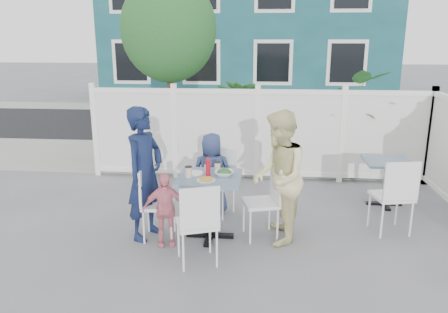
# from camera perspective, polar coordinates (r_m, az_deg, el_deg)

# --- Properties ---
(ground) EXTENTS (80.00, 80.00, 0.00)m
(ground) POSITION_cam_1_polar(r_m,az_deg,el_deg) (5.61, 2.69, -10.54)
(ground) COLOR slate
(near_sidewalk) EXTENTS (24.00, 2.60, 0.01)m
(near_sidewalk) POSITION_cam_1_polar(r_m,az_deg,el_deg) (9.18, 3.77, -0.20)
(near_sidewalk) COLOR gray
(near_sidewalk) RESTS_ON ground
(street) EXTENTS (24.00, 5.00, 0.01)m
(street) POSITION_cam_1_polar(r_m,az_deg,el_deg) (12.78, 4.23, 4.16)
(street) COLOR black
(street) RESTS_ON ground
(far_sidewalk) EXTENTS (24.00, 1.60, 0.01)m
(far_sidewalk) POSITION_cam_1_polar(r_m,az_deg,el_deg) (15.84, 4.45, 6.29)
(far_sidewalk) COLOR gray
(far_sidewalk) RESTS_ON ground
(building) EXTENTS (11.00, 6.00, 6.00)m
(building) POSITION_cam_1_polar(r_m,az_deg,el_deg) (19.07, 3.24, 16.84)
(building) COLOR #15484E
(building) RESTS_ON ground
(fence_back) EXTENTS (5.86, 0.08, 1.60)m
(fence_back) POSITION_cam_1_polar(r_m,az_deg,el_deg) (7.63, 4.34, 2.65)
(fence_back) COLOR white
(fence_back) RESTS_ON ground
(tree) EXTENTS (1.80, 1.62, 3.59)m
(tree) POSITION_cam_1_polar(r_m,az_deg,el_deg) (8.54, -7.25, 16.12)
(tree) COLOR #382316
(tree) RESTS_ON ground
(utility_cabinet) EXTENTS (0.69, 0.50, 1.24)m
(utility_cabinet) POSITION_cam_1_polar(r_m,az_deg,el_deg) (9.69, -12.72, 4.02)
(utility_cabinet) COLOR gold
(utility_cabinet) RESTS_ON ground
(potted_shrub_a) EXTENTS (1.18, 1.18, 1.70)m
(potted_shrub_a) POSITION_cam_1_polar(r_m,az_deg,el_deg) (8.31, 2.46, 4.17)
(potted_shrub_a) COLOR #195026
(potted_shrub_a) RESTS_ON ground
(potted_shrub_b) EXTENTS (1.94, 2.07, 1.85)m
(potted_shrub_b) POSITION_cam_1_polar(r_m,az_deg,el_deg) (8.34, 16.01, 4.16)
(potted_shrub_b) COLOR #195026
(potted_shrub_b) RESTS_ON ground
(main_table) EXTENTS (0.77, 0.77, 0.80)m
(main_table) POSITION_cam_1_polar(r_m,az_deg,el_deg) (5.39, -1.87, -4.43)
(main_table) COLOR #405C78
(main_table) RESTS_ON ground
(spare_table) EXTENTS (0.66, 0.66, 0.69)m
(spare_table) POSITION_cam_1_polar(r_m,az_deg,el_deg) (6.90, 20.52, -1.76)
(spare_table) COLOR #405C78
(spare_table) RESTS_ON ground
(chair_left) EXTENTS (0.43, 0.45, 0.91)m
(chair_left) POSITION_cam_1_polar(r_m,az_deg,el_deg) (5.48, -9.37, -5.36)
(chair_left) COLOR white
(chair_left) RESTS_ON ground
(chair_right) EXTENTS (0.50, 0.52, 0.93)m
(chair_right) POSITION_cam_1_polar(r_m,az_deg,el_deg) (5.46, 5.64, -5.14)
(chair_right) COLOR white
(chair_right) RESTS_ON ground
(chair_back) EXTENTS (0.54, 0.54, 0.93)m
(chair_back) POSITION_cam_1_polar(r_m,az_deg,el_deg) (6.20, -0.61, -2.58)
(chair_back) COLOR white
(chair_back) RESTS_ON ground
(chair_near) EXTENTS (0.54, 0.53, 0.95)m
(chair_near) POSITION_cam_1_polar(r_m,az_deg,el_deg) (4.75, -3.40, -8.16)
(chair_near) COLOR white
(chair_near) RESTS_ON ground
(chair_spare) EXTENTS (0.53, 0.52, 0.99)m
(chair_spare) POSITION_cam_1_polar(r_m,az_deg,el_deg) (5.88, 21.50, -4.29)
(chair_spare) COLOR white
(chair_spare) RESTS_ON ground
(man) EXTENTS (0.59, 0.71, 1.66)m
(man) POSITION_cam_1_polar(r_m,az_deg,el_deg) (5.43, -10.30, -2.22)
(man) COLOR #111B3C
(man) RESTS_ON ground
(woman) EXTENTS (0.63, 0.80, 1.63)m
(woman) POSITION_cam_1_polar(r_m,az_deg,el_deg) (5.28, 7.13, -2.76)
(woman) COLOR #D6C84D
(woman) RESTS_ON ground
(boy) EXTENTS (0.61, 0.43, 1.17)m
(boy) POSITION_cam_1_polar(r_m,az_deg,el_deg) (6.16, -1.58, -2.27)
(boy) COLOR navy
(boy) RESTS_ON ground
(toddler) EXTENTS (0.57, 0.34, 0.90)m
(toddler) POSITION_cam_1_polar(r_m,az_deg,el_deg) (5.31, -7.76, -6.87)
(toddler) COLOR pink
(toddler) RESTS_ON ground
(plate_main) EXTENTS (0.22, 0.22, 0.01)m
(plate_main) POSITION_cam_1_polar(r_m,az_deg,el_deg) (5.16, -2.36, -3.13)
(plate_main) COLOR white
(plate_main) RESTS_ON main_table
(plate_side) EXTENTS (0.22, 0.22, 0.01)m
(plate_side) POSITION_cam_1_polar(r_m,az_deg,el_deg) (5.44, -3.90, -2.15)
(plate_side) COLOR white
(plate_side) RESTS_ON main_table
(salad_bowl) EXTENTS (0.23, 0.23, 0.06)m
(salad_bowl) POSITION_cam_1_polar(r_m,az_deg,el_deg) (5.34, 0.03, -2.21)
(salad_bowl) COLOR white
(salad_bowl) RESTS_ON main_table
(coffee_cup_a) EXTENTS (0.08, 0.08, 0.13)m
(coffee_cup_a) POSITION_cam_1_polar(r_m,az_deg,el_deg) (5.29, -4.65, -2.05)
(coffee_cup_a) COLOR beige
(coffee_cup_a) RESTS_ON main_table
(coffee_cup_b) EXTENTS (0.07, 0.07, 0.11)m
(coffee_cup_b) POSITION_cam_1_polar(r_m,az_deg,el_deg) (5.51, -0.86, -1.37)
(coffee_cup_b) COLOR beige
(coffee_cup_b) RESTS_ON main_table
(ketchup_bottle) EXTENTS (0.06, 0.06, 0.19)m
(ketchup_bottle) POSITION_cam_1_polar(r_m,az_deg,el_deg) (5.34, -2.10, -1.49)
(ketchup_bottle) COLOR #AD0D1B
(ketchup_bottle) RESTS_ON main_table
(salt_shaker) EXTENTS (0.03, 0.03, 0.08)m
(salt_shaker) POSITION_cam_1_polar(r_m,az_deg,el_deg) (5.55, -2.40, -1.46)
(salt_shaker) COLOR white
(salt_shaker) RESTS_ON main_table
(pepper_shaker) EXTENTS (0.03, 0.03, 0.07)m
(pepper_shaker) POSITION_cam_1_polar(r_m,az_deg,el_deg) (5.58, -2.01, -1.38)
(pepper_shaker) COLOR black
(pepper_shaker) RESTS_ON main_table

